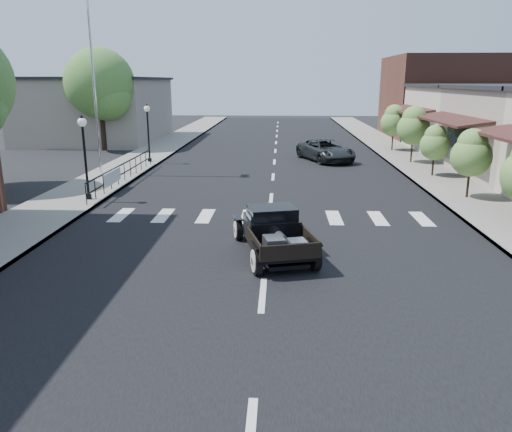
{
  "coord_description": "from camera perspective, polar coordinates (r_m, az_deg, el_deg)",
  "views": [
    {
      "loc": [
        0.38,
        -13.91,
        4.93
      ],
      "look_at": [
        -0.33,
        0.51,
        1.0
      ],
      "focal_mm": 35.0,
      "sensor_mm": 36.0,
      "label": 1
    }
  ],
  "objects": [
    {
      "name": "small_tree_d",
      "position": [
        31.72,
        17.49,
        8.79
      ],
      "size": [
        1.93,
        1.93,
        3.21
      ],
      "primitive_type": null,
      "color": "#5B853D",
      "rests_on": "sidewalk_right"
    },
    {
      "name": "lamp_post_b",
      "position": [
        21.66,
        -18.94,
        6.32
      ],
      "size": [
        0.36,
        0.36,
        3.47
      ],
      "primitive_type": null,
      "color": "black",
      "rests_on": "sidewalk_left"
    },
    {
      "name": "banner",
      "position": [
        23.62,
        -16.03,
        3.7
      ],
      "size": [
        0.04,
        2.2,
        0.6
      ],
      "primitive_type": null,
      "color": "silver",
      "rests_on": "sidewalk_left"
    },
    {
      "name": "sidewalk_right",
      "position": [
        30.41,
        18.36,
        5.27
      ],
      "size": [
        3.0,
        80.0,
        0.15
      ],
      "primitive_type": "cube",
      "color": "gray",
      "rests_on": "ground"
    },
    {
      "name": "railing",
      "position": [
        25.47,
        -14.82,
        5.05
      ],
      "size": [
        0.08,
        10.0,
        1.0
      ],
      "primitive_type": null,
      "color": "black",
      "rests_on": "sidewalk_left"
    },
    {
      "name": "hotrod_pickup",
      "position": [
        14.43,
        2.0,
        -1.77
      ],
      "size": [
        2.91,
        4.48,
        1.43
      ],
      "primitive_type": null,
      "rotation": [
        0.0,
        0.0,
        0.26
      ],
      "color": "black",
      "rests_on": "ground"
    },
    {
      "name": "big_tree_far",
      "position": [
        38.17,
        -17.32,
        12.57
      ],
      "size": [
        4.91,
        4.91,
        7.21
      ],
      "primitive_type": null,
      "color": "#497632",
      "rests_on": "ground"
    },
    {
      "name": "storefront_far",
      "position": [
        38.86,
        25.32,
        9.84
      ],
      "size": [
        10.0,
        9.0,
        4.5
      ],
      "primitive_type": "cube",
      "color": "beige",
      "rests_on": "ground"
    },
    {
      "name": "small_tree_e",
      "position": [
        36.95,
        15.42,
        9.64
      ],
      "size": [
        1.83,
        1.83,
        3.05
      ],
      "primitive_type": null,
      "color": "#5B853D",
      "rests_on": "sidewalk_right"
    },
    {
      "name": "low_building_left",
      "position": [
        44.71,
        -17.65,
        11.41
      ],
      "size": [
        10.0,
        12.0,
        5.0
      ],
      "primitive_type": "cube",
      "color": "gray",
      "rests_on": "ground"
    },
    {
      "name": "road",
      "position": [
        29.32,
        2.06,
        5.56
      ],
      "size": [
        14.0,
        80.0,
        0.02
      ],
      "primitive_type": "cube",
      "color": "black",
      "rests_on": "ground"
    },
    {
      "name": "small_tree_b",
      "position": [
        22.74,
        23.28,
        5.42
      ],
      "size": [
        1.67,
        1.67,
        2.78
      ],
      "primitive_type": null,
      "color": "#5B853D",
      "rests_on": "sidewalk_right"
    },
    {
      "name": "ground",
      "position": [
        14.76,
        1.19,
        -4.29
      ],
      "size": [
        120.0,
        120.0,
        0.0
      ],
      "primitive_type": "plane",
      "color": "black",
      "rests_on": "ground"
    },
    {
      "name": "sidewalk_left",
      "position": [
        30.63,
        -14.13,
        5.65
      ],
      "size": [
        3.0,
        80.0,
        0.15
      ],
      "primitive_type": "cube",
      "color": "gray",
      "rests_on": "ground"
    },
    {
      "name": "lamp_post_c",
      "position": [
        31.1,
        -12.21,
        9.27
      ],
      "size": [
        0.36,
        0.36,
        3.47
      ],
      "primitive_type": null,
      "color": "black",
      "rests_on": "sidewalk_left"
    },
    {
      "name": "second_car",
      "position": [
        31.97,
        7.96,
        7.42
      ],
      "size": [
        3.87,
        5.3,
        1.34
      ],
      "primitive_type": "imported",
      "rotation": [
        0.0,
        0.0,
        0.39
      ],
      "color": "black",
      "rests_on": "ground"
    },
    {
      "name": "far_building_right",
      "position": [
        48.35,
        21.59,
        12.5
      ],
      "size": [
        11.0,
        10.0,
        7.0
      ],
      "primitive_type": "cube",
      "color": "brown",
      "rests_on": "ground"
    },
    {
      "name": "road_markings",
      "position": [
        24.41,
        1.88,
        3.57
      ],
      "size": [
        12.0,
        60.0,
        0.06
      ],
      "primitive_type": null,
      "color": "silver",
      "rests_on": "ground"
    },
    {
      "name": "flagpole",
      "position": [
        27.64,
        -18.24,
        16.67
      ],
      "size": [
        0.12,
        0.12,
        11.65
      ],
      "primitive_type": "cylinder",
      "color": "silver",
      "rests_on": "sidewalk_left"
    },
    {
      "name": "small_tree_c",
      "position": [
        27.49,
        19.7,
        6.98
      ],
      "size": [
        1.51,
        1.51,
        2.51
      ],
      "primitive_type": null,
      "color": "#5B853D",
      "rests_on": "sidewalk_right"
    }
  ]
}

